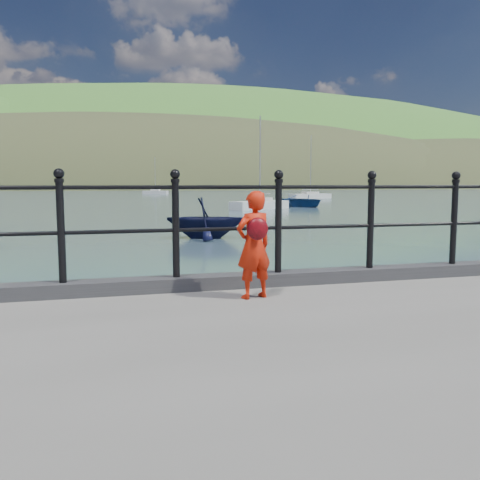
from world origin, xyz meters
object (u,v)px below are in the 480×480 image
object	(u,v)px
child	(254,244)
launch_blue	(302,201)
railing	(228,216)
sailboat_deep	(155,192)
launch_navy	(206,218)
sailboat_far	(310,196)
sailboat_near	(260,205)

from	to	relation	value
child	launch_blue	bearing A→B (deg)	-129.33
railing	sailboat_deep	bearing A→B (deg)	84.65
railing	child	bearing A→B (deg)	-78.44
launch_navy	sailboat_far	bearing A→B (deg)	-11.16
railing	child	xyz separation A→B (m)	(0.12, -0.60, -0.26)
railing	child	distance (m)	0.66
railing	launch_blue	world-z (taller)	railing
child	launch_navy	size ratio (longest dim) A/B	0.36
sailboat_near	sailboat_far	distance (m)	31.32
child	sailboat_near	bearing A→B (deg)	-123.99
child	sailboat_deep	size ratio (longest dim) A/B	0.14
sailboat_deep	sailboat_far	size ratio (longest dim) A/B	0.84
sailboat_near	sailboat_far	world-z (taller)	sailboat_far
child	sailboat_deep	bearing A→B (deg)	-111.66
sailboat_near	child	bearing A→B (deg)	-137.14
sailboat_near	sailboat_far	bearing A→B (deg)	29.53
railing	child	size ratio (longest dim) A/B	16.26
railing	sailboat_near	size ratio (longest dim) A/B	2.26
railing	child	world-z (taller)	railing
railing	sailboat_near	bearing A→B (deg)	71.97
launch_navy	child	bearing A→B (deg)	-173.16
child	launch_navy	xyz separation A→B (m)	(2.48, 14.88, -0.75)
launch_navy	sailboat_far	world-z (taller)	sailboat_far
launch_blue	sailboat_near	bearing A→B (deg)	-159.68
launch_blue	sailboat_deep	size ratio (longest dim) A/B	0.72
railing	sailboat_near	distance (m)	37.56
sailboat_deep	sailboat_near	distance (m)	63.84
child	launch_blue	world-z (taller)	child
railing	sailboat_deep	xyz separation A→B (m)	(9.32, 99.49, -1.48)
launch_blue	sailboat_deep	world-z (taller)	sailboat_deep
launch_navy	sailboat_near	world-z (taller)	sailboat_near
railing	launch_navy	distance (m)	14.56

